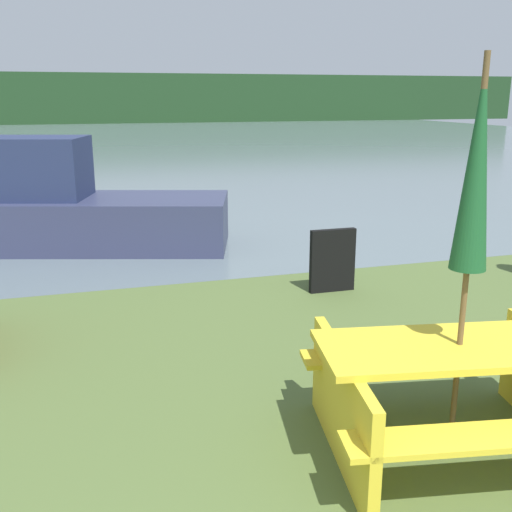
% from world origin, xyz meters
% --- Properties ---
extents(water, '(60.00, 50.00, 0.00)m').
position_xyz_m(water, '(0.00, 31.88, -0.00)').
color(water, slate).
rests_on(water, ground_plane).
extents(far_treeline, '(80.00, 1.60, 4.00)m').
position_xyz_m(far_treeline, '(0.00, 51.88, 2.00)').
color(far_treeline, '#1E3D1E').
rests_on(far_treeline, water).
extents(picnic_table_yellow, '(1.97, 1.66, 0.75)m').
position_xyz_m(picnic_table_yellow, '(1.05, 2.83, 0.45)').
color(picnic_table_yellow, yellow).
rests_on(picnic_table_yellow, ground_plane).
extents(umbrella_darkgreen, '(0.22, 0.22, 2.49)m').
position_xyz_m(umbrella_darkgreen, '(1.05, 2.83, 1.83)').
color(umbrella_darkgreen, brown).
rests_on(umbrella_darkgreen, ground_plane).
extents(boat, '(4.78, 2.70, 1.66)m').
position_xyz_m(boat, '(-1.46, 9.25, 0.60)').
color(boat, '#333856').
rests_on(boat, water).
extents(signboard, '(0.55, 0.08, 0.75)m').
position_xyz_m(signboard, '(1.62, 6.09, 0.38)').
color(signboard, black).
rests_on(signboard, ground_plane).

